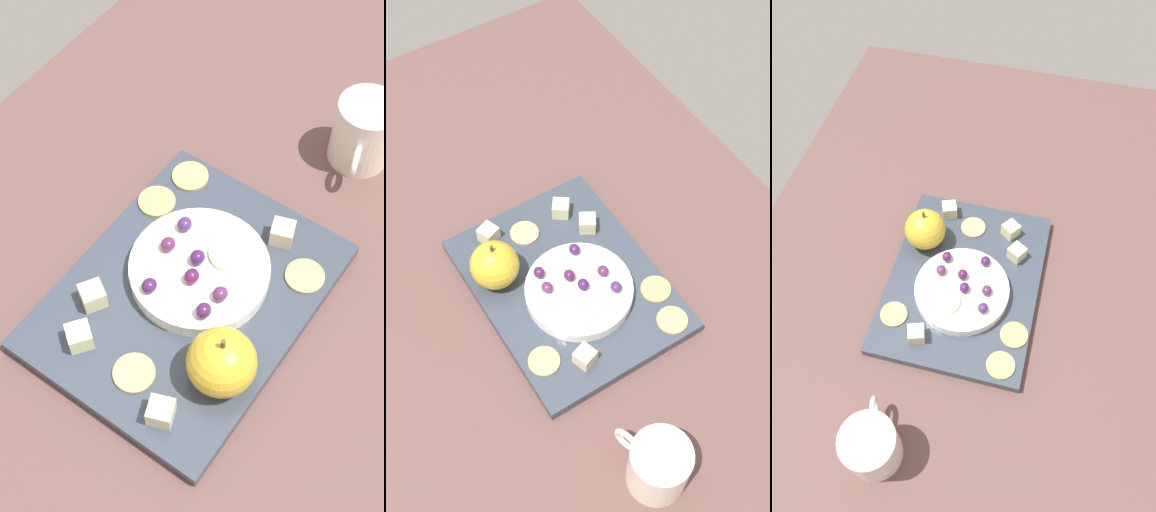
% 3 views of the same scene
% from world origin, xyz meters
% --- Properties ---
extents(table, '(1.30, 0.82, 0.05)m').
position_xyz_m(table, '(0.00, 0.00, 0.02)').
color(table, brown).
rests_on(table, ground).
extents(platter, '(0.34, 0.26, 0.02)m').
position_xyz_m(platter, '(0.01, -0.01, 0.06)').
color(platter, '#343C4B').
rests_on(platter, table).
extents(serving_dish, '(0.16, 0.16, 0.02)m').
position_xyz_m(serving_dish, '(-0.02, -0.01, 0.08)').
color(serving_dish, white).
rests_on(serving_dish, platter).
extents(apple_whole, '(0.07, 0.07, 0.07)m').
position_xyz_m(apple_whole, '(0.07, 0.08, 0.10)').
color(apple_whole, gold).
rests_on(apple_whole, platter).
extents(apple_stem, '(0.01, 0.01, 0.01)m').
position_xyz_m(apple_stem, '(0.07, 0.08, 0.15)').
color(apple_stem, brown).
rests_on(apple_stem, apple_whole).
extents(cheese_cube_0, '(0.04, 0.04, 0.03)m').
position_xyz_m(cheese_cube_0, '(0.13, -0.07, 0.08)').
color(cheese_cube_0, beige).
rests_on(cheese_cube_0, platter).
extents(cheese_cube_1, '(0.03, 0.03, 0.03)m').
position_xyz_m(cheese_cube_1, '(-0.12, 0.04, 0.08)').
color(cheese_cube_1, beige).
rests_on(cheese_cube_1, platter).
extents(cheese_cube_2, '(0.03, 0.03, 0.03)m').
position_xyz_m(cheese_cube_2, '(0.14, 0.05, 0.08)').
color(cheese_cube_2, beige).
rests_on(cheese_cube_2, platter).
extents(cheese_cube_3, '(0.04, 0.04, 0.03)m').
position_xyz_m(cheese_cube_3, '(0.08, -0.09, 0.08)').
color(cheese_cube_3, beige).
rests_on(cheese_cube_3, platter).
extents(cracker_0, '(0.05, 0.05, 0.00)m').
position_xyz_m(cracker_0, '(-0.13, -0.11, 0.07)').
color(cracker_0, tan).
rests_on(cracker_0, platter).
extents(cracker_1, '(0.05, 0.05, 0.00)m').
position_xyz_m(cracker_1, '(0.12, -0.00, 0.07)').
color(cracker_1, tan).
rests_on(cracker_1, platter).
extents(cracker_2, '(0.05, 0.05, 0.00)m').
position_xyz_m(cracker_2, '(-0.09, 0.09, 0.07)').
color(cracker_2, tan).
rests_on(cracker_2, platter).
extents(cracker_3, '(0.05, 0.05, 0.00)m').
position_xyz_m(cracker_3, '(-0.08, -0.12, 0.07)').
color(cracker_3, tan).
rests_on(cracker_3, platter).
extents(grape_0, '(0.02, 0.02, 0.02)m').
position_xyz_m(grape_0, '(-0.02, -0.06, 0.09)').
color(grape_0, '#54244C').
rests_on(grape_0, serving_dish).
extents(grape_1, '(0.02, 0.02, 0.02)m').
position_xyz_m(grape_1, '(0.04, -0.04, 0.09)').
color(grape_1, '#401C54').
rests_on(grape_1, serving_dish).
extents(grape_2, '(0.02, 0.02, 0.02)m').
position_xyz_m(grape_2, '(-0.05, -0.06, 0.09)').
color(grape_2, '#462660').
rests_on(grape_2, serving_dish).
extents(grape_3, '(0.02, 0.02, 0.02)m').
position_xyz_m(grape_3, '(-0.00, 0.03, 0.09)').
color(grape_3, '#562857').
rests_on(grape_3, serving_dish).
extents(grape_4, '(0.02, 0.02, 0.02)m').
position_xyz_m(grape_4, '(0.00, -0.01, 0.09)').
color(grape_4, '#4E174B').
rests_on(grape_4, serving_dish).
extents(grape_5, '(0.02, 0.02, 0.02)m').
position_xyz_m(grape_5, '(-0.02, -0.02, 0.09)').
color(grape_5, '#421A53').
rests_on(grape_5, serving_dish).
extents(grape_6, '(0.02, 0.02, 0.02)m').
position_xyz_m(grape_6, '(0.03, 0.03, 0.09)').
color(grape_6, '#461D4E').
rests_on(grape_6, serving_dish).
extents(apple_slice_0, '(0.05, 0.05, 0.01)m').
position_xyz_m(apple_slice_0, '(-0.05, 0.01, 0.09)').
color(apple_slice_0, '#EEE7BA').
rests_on(apple_slice_0, serving_dish).
extents(cup, '(0.11, 0.08, 0.09)m').
position_xyz_m(cup, '(-0.30, 0.05, 0.09)').
color(cup, silver).
rests_on(cup, table).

